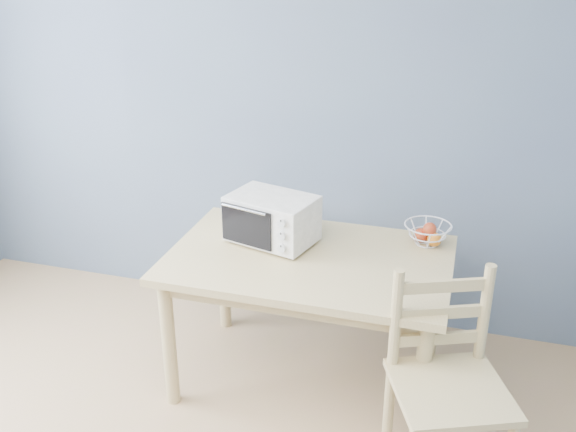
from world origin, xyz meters
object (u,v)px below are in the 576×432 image
(dining_table, at_px, (309,274))
(toaster_oven, at_px, (269,218))
(dining_chair, at_px, (446,388))
(fruit_basket, at_px, (428,233))

(dining_table, bearing_deg, toaster_oven, 156.36)
(dining_table, distance_m, dining_chair, 0.90)
(fruit_basket, relative_size, dining_chair, 0.29)
(dining_table, bearing_deg, fruit_basket, 28.92)
(dining_chair, bearing_deg, toaster_oven, 125.36)
(toaster_oven, xyz_separation_m, fruit_basket, (0.80, 0.20, -0.07))
(toaster_oven, height_order, dining_chair, toaster_oven)
(toaster_oven, xyz_separation_m, dining_chair, (0.97, -0.60, -0.41))
(toaster_oven, distance_m, fruit_basket, 0.82)
(dining_table, height_order, dining_chair, dining_chair)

